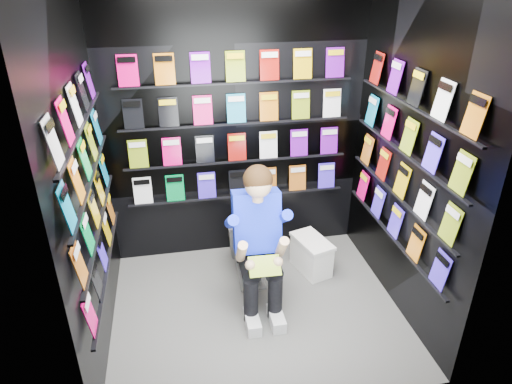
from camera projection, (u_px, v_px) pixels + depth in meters
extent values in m
plane|color=#60605D|center=(257.00, 310.00, 3.90)|extent=(2.40, 2.40, 0.00)
cube|color=black|center=(236.00, 128.00, 4.19)|extent=(2.40, 0.04, 2.60)
cube|color=black|center=(292.00, 247.00, 2.44)|extent=(2.40, 0.04, 2.60)
cube|color=black|center=(85.00, 185.00, 3.12)|extent=(0.04, 2.00, 2.60)
cube|color=black|center=(409.00, 159.00, 3.52)|extent=(0.04, 2.00, 2.60)
imported|color=white|center=(248.00, 239.00, 4.23)|extent=(0.45, 0.77, 0.73)
cube|color=white|center=(311.00, 256.00, 4.35)|extent=(0.33, 0.46, 0.31)
cube|color=white|center=(312.00, 241.00, 4.27)|extent=(0.36, 0.48, 0.03)
cube|color=green|center=(265.00, 266.00, 3.49)|extent=(0.25, 0.15, 0.10)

